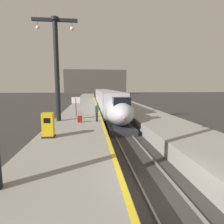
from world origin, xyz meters
TOP-DOWN VIEW (x-y plane):
  - ground_plane at (0.00, 0.00)m, footprint 260.00×260.00m
  - platform_left at (-4.05, 24.75)m, footprint 4.80×110.00m
  - platform_right at (4.05, 24.75)m, footprint 4.80×110.00m
  - platform_left_safety_stripe at (-1.77, 24.75)m, footprint 0.20×107.80m
  - rail_main_left at (-0.75, 27.50)m, footprint 0.08×110.00m
  - rail_main_right at (0.75, 27.50)m, footprint 0.08×110.00m
  - highspeed_train_main at (0.00, 27.03)m, footprint 2.92×37.62m
  - station_column_mid at (-5.90, 11.63)m, footprint 4.00×0.68m
  - passenger_near_edge at (-2.28, 10.81)m, footprint 0.37×0.52m
  - rolling_suitcase at (-3.83, 10.56)m, footprint 0.40×0.22m
  - ticket_machine_yellow at (-5.55, 5.71)m, footprint 0.76×0.62m
  - departure_info_board at (-4.44, 13.99)m, footprint 0.90×0.10m
  - terminus_back_wall at (0.00, 102.00)m, footprint 36.00×2.00m

SIDE VIEW (x-z plane):
  - ground_plane at x=0.00m, z-range 0.00..0.00m
  - rail_main_left at x=-0.75m, z-range 0.00..0.12m
  - rail_main_right at x=0.75m, z-range 0.00..0.12m
  - platform_left at x=-4.05m, z-range 0.00..1.05m
  - platform_right at x=4.05m, z-range 0.00..1.05m
  - platform_left_safety_stripe at x=-1.77m, z-range 1.05..1.06m
  - rolling_suitcase at x=-3.83m, z-range 0.86..1.85m
  - ticket_machine_yellow at x=-5.55m, z-range 0.99..2.59m
  - highspeed_train_main at x=0.00m, z-range 0.13..3.73m
  - passenger_near_edge at x=-2.28m, z-range 1.19..2.88m
  - departure_info_board at x=-4.44m, z-range 1.50..3.62m
  - station_column_mid at x=-5.90m, z-range 1.99..11.40m
  - terminus_back_wall at x=0.00m, z-range 0.00..14.00m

